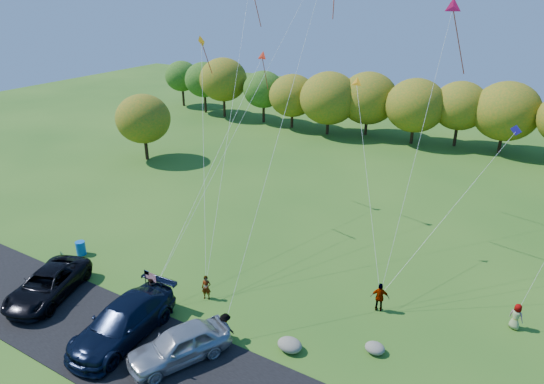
{
  "coord_description": "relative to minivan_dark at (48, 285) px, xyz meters",
  "views": [
    {
      "loc": [
        14.66,
        -17.0,
        17.08
      ],
      "look_at": [
        0.78,
        6.0,
        5.6
      ],
      "focal_mm": 32.0,
      "sensor_mm": 36.0,
      "label": 1
    }
  ],
  "objects": [
    {
      "name": "flyer_e",
      "position": [
        23.99,
        11.15,
        -0.12
      ],
      "size": [
        0.87,
        0.73,
        1.52
      ],
      "primitive_type": "imported",
      "rotation": [
        0.0,
        0.0,
        2.75
      ],
      "color": "#4C4C59",
      "rests_on": "ground"
    },
    {
      "name": "boulder_near",
      "position": [
        14.45,
        3.39,
        -0.55
      ],
      "size": [
        1.3,
        1.02,
        0.65
      ],
      "primitive_type": "ellipsoid",
      "color": "gray",
      "rests_on": "ground"
    },
    {
      "name": "minivan_navy",
      "position": [
        6.56,
        -0.28,
        0.14
      ],
      "size": [
        3.16,
        6.75,
        1.9
      ],
      "primitive_type": "imported",
      "rotation": [
        0.0,
        0.0,
        0.08
      ],
      "color": "black",
      "rests_on": "asphalt_lane"
    },
    {
      "name": "flag_assembly",
      "position": [
        5.74,
        2.53,
        0.85
      ],
      "size": [
        0.86,
        0.56,
        2.32
      ],
      "color": "black",
      "rests_on": "ground"
    },
    {
      "name": "ground",
      "position": [
        9.09,
        3.23,
        -0.88
      ],
      "size": [
        140.0,
        140.0,
        0.0
      ],
      "primitive_type": "plane",
      "color": "#275719",
      "rests_on": "ground"
    },
    {
      "name": "flyer_b",
      "position": [
        5.99,
        2.54,
        0.06
      ],
      "size": [
        0.96,
        0.77,
        1.88
      ],
      "primitive_type": "imported",
      "rotation": [
        0.0,
        0.0,
        -0.07
      ],
      "color": "#4C4C59",
      "rests_on": "ground"
    },
    {
      "name": "flyer_c",
      "position": [
        11.16,
        2.43,
        -0.11
      ],
      "size": [
        1.02,
        0.62,
        1.53
      ],
      "primitive_type": "imported",
      "rotation": [
        0.0,
        0.0,
        3.08
      ],
      "color": "#4C4C59",
      "rests_on": "ground"
    },
    {
      "name": "flyer_a",
      "position": [
        8.1,
        4.71,
        -0.11
      ],
      "size": [
        0.65,
        0.55,
        1.52
      ],
      "primitive_type": "imported",
      "rotation": [
        0.0,
        0.0,
        0.4
      ],
      "color": "#4C4C59",
      "rests_on": "ground"
    },
    {
      "name": "flyer_d",
      "position": [
        17.2,
        8.89,
        0.01
      ],
      "size": [
        1.12,
        0.74,
        1.77
      ],
      "primitive_type": "imported",
      "rotation": [
        0.0,
        0.0,
        3.46
      ],
      "color": "#4C4C59",
      "rests_on": "ground"
    },
    {
      "name": "minivan_silver",
      "position": [
        10.15,
        -0.01,
        0.05
      ],
      "size": [
        4.05,
        5.5,
        1.74
      ],
      "primitive_type": "imported",
      "rotation": [
        0.0,
        0.0,
        -0.44
      ],
      "color": "#ADB0B8",
      "rests_on": "asphalt_lane"
    },
    {
      "name": "minivan_dark",
      "position": [
        0.0,
        0.0,
        0.0
      ],
      "size": [
        4.49,
        6.44,
        1.63
      ],
      "primitive_type": "imported",
      "rotation": [
        0.0,
        0.0,
        0.34
      ],
      "color": "black",
      "rests_on": "asphalt_lane"
    },
    {
      "name": "boulder_far",
      "position": [
        18.2,
        5.46,
        -0.61
      ],
      "size": [
        1.02,
        0.85,
        0.53
      ],
      "primitive_type": "ellipsoid",
      "color": "slate",
      "rests_on": "ground"
    },
    {
      "name": "trash_barrel",
      "position": [
        -2.51,
        4.32,
        -0.4
      ],
      "size": [
        0.64,
        0.64,
        0.96
      ],
      "primitive_type": "cylinder",
      "color": "blue",
      "rests_on": "ground"
    },
    {
      "name": "treeline",
      "position": [
        9.85,
        39.13,
        3.79
      ],
      "size": [
        76.7,
        27.31,
        8.13
      ],
      "color": "#332112",
      "rests_on": "ground"
    },
    {
      "name": "asphalt_lane",
      "position": [
        9.09,
        -0.77,
        -0.85
      ],
      "size": [
        44.0,
        6.0,
        0.06
      ],
      "primitive_type": "cube",
      "color": "black",
      "rests_on": "ground"
    },
    {
      "name": "park_bench",
      "position": [
        -1.68,
        2.57,
        -0.36
      ],
      "size": [
        1.7,
        0.83,
        0.97
      ],
      "rotation": [
        0.0,
        0.0,
        -0.33
      ],
      "color": "#14391A",
      "rests_on": "ground"
    }
  ]
}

